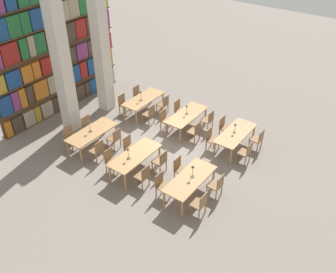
{
  "coord_description": "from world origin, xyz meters",
  "views": [
    {
      "loc": [
        -9.06,
        -6.82,
        8.44
      ],
      "look_at": [
        0.0,
        -0.22,
        0.65
      ],
      "focal_mm": 40.0,
      "sensor_mm": 36.0,
      "label": 1
    }
  ],
  "objects_px": {
    "chair_18": "(115,138)",
    "reading_table_5": "(144,100)",
    "chair_1": "(162,185)",
    "desk_lamp_5": "(141,94)",
    "chair_19": "(88,126)",
    "chair_2": "(217,185)",
    "chair_16": "(97,150)",
    "chair_12": "(195,131)",
    "pillar_left": "(61,59)",
    "reading_table_4": "(92,133)",
    "chair_14": "(208,120)",
    "chair_21": "(124,104)",
    "chair_0": "(200,203)",
    "chair_10": "(161,161)",
    "reading_table_2": "(135,157)",
    "chair_7": "(225,127)",
    "chair_13": "(165,119)",
    "reading_table_0": "(190,180)",
    "desk_lamp_0": "(193,169)",
    "desk_lamp_3": "(187,108)",
    "desk_lamp_2": "(128,152)",
    "desk_lamp_1": "(235,126)",
    "chair_3": "(180,168)",
    "chair_8": "(143,176)",
    "chair_15": "(179,109)",
    "pillar_center": "(101,42)",
    "chair_9": "(111,160)",
    "reading_table_3": "(187,116)",
    "chair_22": "(164,104)",
    "chair_20": "(149,114)",
    "chair_11": "(130,147)",
    "chair_6": "(258,139)",
    "chair_4": "(246,152)"
  },
  "relations": [
    {
      "from": "chair_3",
      "to": "pillar_center",
      "type": "bearing_deg",
      "value": -111.16
    },
    {
      "from": "desk_lamp_2",
      "to": "chair_20",
      "type": "bearing_deg",
      "value": 26.65
    },
    {
      "from": "chair_1",
      "to": "chair_6",
      "type": "distance_m",
      "value": 4.32
    },
    {
      "from": "chair_22",
      "to": "chair_16",
      "type": "bearing_deg",
      "value": -179.33
    },
    {
      "from": "chair_0",
      "to": "reading_table_2",
      "type": "distance_m",
      "value": 2.9
    },
    {
      "from": "desk_lamp_2",
      "to": "chair_14",
      "type": "xyz_separation_m",
      "value": [
        4.01,
        -0.69,
        -0.55
      ]
    },
    {
      "from": "reading_table_4",
      "to": "chair_3",
      "type": "bearing_deg",
      "value": -83.31
    },
    {
      "from": "desk_lamp_0",
      "to": "chair_7",
      "type": "relative_size",
      "value": 0.52
    },
    {
      "from": "reading_table_0",
      "to": "desk_lamp_0",
      "type": "bearing_deg",
      "value": -10.97
    },
    {
      "from": "chair_10",
      "to": "reading_table_4",
      "type": "xyz_separation_m",
      "value": [
        -0.37,
        2.9,
        0.18
      ]
    },
    {
      "from": "desk_lamp_3",
      "to": "chair_22",
      "type": "relative_size",
      "value": 0.47
    },
    {
      "from": "chair_12",
      "to": "chair_16",
      "type": "relative_size",
      "value": 1.0
    },
    {
      "from": "chair_15",
      "to": "desk_lamp_3",
      "type": "relative_size",
      "value": 2.12
    },
    {
      "from": "desk_lamp_2",
      "to": "desk_lamp_0",
      "type": "bearing_deg",
      "value": -77.77
    },
    {
      "from": "chair_0",
      "to": "reading_table_5",
      "type": "relative_size",
      "value": 0.43
    },
    {
      "from": "chair_1",
      "to": "desk_lamp_1",
      "type": "height_order",
      "value": "desk_lamp_1"
    },
    {
      "from": "chair_1",
      "to": "chair_19",
      "type": "xyz_separation_m",
      "value": [
        1.03,
        4.36,
        0.0
      ]
    },
    {
      "from": "chair_10",
      "to": "chair_19",
      "type": "bearing_deg",
      "value": 88.67
    },
    {
      "from": "pillar_left",
      "to": "reading_table_4",
      "type": "xyz_separation_m",
      "value": [
        -0.46,
        -1.69,
        -2.35
      ]
    },
    {
      "from": "chair_18",
      "to": "reading_table_5",
      "type": "distance_m",
      "value": 2.74
    },
    {
      "from": "chair_7",
      "to": "chair_21",
      "type": "xyz_separation_m",
      "value": [
        -0.95,
        4.38,
        0.0
      ]
    },
    {
      "from": "chair_0",
      "to": "desk_lamp_3",
      "type": "bearing_deg",
      "value": 38.52
    },
    {
      "from": "chair_1",
      "to": "chair_12",
      "type": "xyz_separation_m",
      "value": [
        3.18,
        0.81,
        0.0
      ]
    },
    {
      "from": "chair_9",
      "to": "reading_table_3",
      "type": "height_order",
      "value": "chair_9"
    },
    {
      "from": "chair_14",
      "to": "chair_18",
      "type": "relative_size",
      "value": 1.0
    },
    {
      "from": "reading_table_5",
      "to": "chair_18",
      "type": "bearing_deg",
      "value": -164.2
    },
    {
      "from": "chair_3",
      "to": "reading_table_3",
      "type": "bearing_deg",
      "value": -150.24
    },
    {
      "from": "chair_14",
      "to": "chair_21",
      "type": "distance_m",
      "value": 3.73
    },
    {
      "from": "chair_0",
      "to": "desk_lamp_3",
      "type": "distance_m",
      "value": 4.72
    },
    {
      "from": "chair_7",
      "to": "reading_table_2",
      "type": "xyz_separation_m",
      "value": [
        -3.66,
        1.43,
        0.18
      ]
    },
    {
      "from": "chair_16",
      "to": "chair_9",
      "type": "bearing_deg",
      "value": -98.72
    },
    {
      "from": "desk_lamp_5",
      "to": "desk_lamp_0",
      "type": "bearing_deg",
      "value": -122.62
    },
    {
      "from": "chair_21",
      "to": "chair_7",
      "type": "bearing_deg",
      "value": 102.19
    },
    {
      "from": "reading_table_2",
      "to": "pillar_left",
      "type": "bearing_deg",
      "value": 81.36
    },
    {
      "from": "pillar_center",
      "to": "chair_3",
      "type": "relative_size",
      "value": 6.93
    },
    {
      "from": "reading_table_4",
      "to": "pillar_center",
      "type": "bearing_deg",
      "value": 33.99
    },
    {
      "from": "chair_2",
      "to": "chair_16",
      "type": "height_order",
      "value": "same"
    },
    {
      "from": "chair_0",
      "to": "chair_14",
      "type": "height_order",
      "value": "same"
    },
    {
      "from": "chair_0",
      "to": "chair_8",
      "type": "relative_size",
      "value": 1.0
    },
    {
      "from": "pillar_left",
      "to": "reading_table_0",
      "type": "bearing_deg",
      "value": -94.7
    },
    {
      "from": "chair_3",
      "to": "chair_22",
      "type": "distance_m",
      "value": 4.35
    },
    {
      "from": "reading_table_4",
      "to": "chair_0",
      "type": "bearing_deg",
      "value": -96.45
    },
    {
      "from": "chair_4",
      "to": "chair_15",
      "type": "relative_size",
      "value": 1.0
    },
    {
      "from": "chair_1",
      "to": "chair_8",
      "type": "distance_m",
      "value": 0.77
    },
    {
      "from": "chair_13",
      "to": "chair_21",
      "type": "bearing_deg",
      "value": -89.4
    },
    {
      "from": "reading_table_2",
      "to": "chair_15",
      "type": "xyz_separation_m",
      "value": [
        3.72,
        0.74,
        -0.18
      ]
    },
    {
      "from": "chair_16",
      "to": "chair_3",
      "type": "bearing_deg",
      "value": -73.28
    },
    {
      "from": "chair_11",
      "to": "chair_1",
      "type": "bearing_deg",
      "value": 66.36
    },
    {
      "from": "chair_1",
      "to": "desk_lamp_5",
      "type": "distance_m",
      "value": 5.08
    },
    {
      "from": "chair_20",
      "to": "chair_11",
      "type": "bearing_deg",
      "value": -158.92
    }
  ]
}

